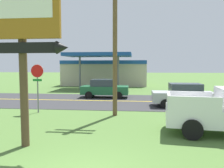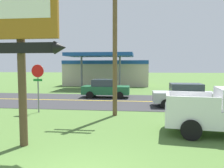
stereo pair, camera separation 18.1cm
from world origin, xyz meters
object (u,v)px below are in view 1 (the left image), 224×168
at_px(car_green_far_lane, 105,88).
at_px(car_silver_mid_lane, 183,95).
at_px(motel_sign, 22,29).
at_px(utility_pole, 115,37).
at_px(stop_sign, 37,80).
at_px(gas_station, 105,72).

bearing_deg(car_green_far_lane, car_silver_mid_lane, -33.18).
relative_size(motel_sign, utility_pole, 0.73).
relative_size(stop_sign, gas_station, 0.25).
distance_m(utility_pole, car_green_far_lane, 8.27).
bearing_deg(car_silver_mid_lane, utility_pole, -144.11).
bearing_deg(utility_pole, motel_sign, -115.84).
xyz_separation_m(stop_sign, gas_station, (1.36, 20.23, -0.08)).
distance_m(stop_sign, gas_station, 20.28).
distance_m(utility_pole, car_silver_mid_lane, 6.63).
relative_size(stop_sign, car_green_far_lane, 0.70).
bearing_deg(gas_station, utility_pole, -80.60).
bearing_deg(car_green_far_lane, motel_sign, -94.62).
xyz_separation_m(motel_sign, gas_station, (-0.74, 25.98, -2.18)).
bearing_deg(stop_sign, gas_station, 86.15).
distance_m(gas_station, car_green_far_lane, 13.42).
xyz_separation_m(car_silver_mid_lane, car_green_far_lane, (-6.12, 4.00, 0.00)).
bearing_deg(car_green_far_lane, utility_pole, -77.38).
height_order(stop_sign, car_green_far_lane, stop_sign).
distance_m(utility_pole, gas_station, 20.94).
xyz_separation_m(utility_pole, car_silver_mid_lane, (4.49, 3.25, -3.64)).
relative_size(motel_sign, gas_station, 0.50).
relative_size(motel_sign, stop_sign, 2.05).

